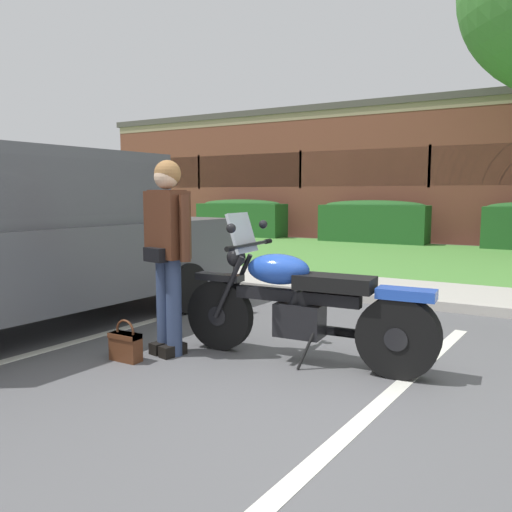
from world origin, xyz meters
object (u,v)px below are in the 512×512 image
at_px(handbag, 125,344).
at_px(hedge_left, 241,218).
at_px(parked_suv_adjacent, 21,238).
at_px(rider_person, 167,243).
at_px(brick_building, 460,176).
at_px(motorcycle, 311,306).
at_px(hedge_center_left, 373,221).

bearing_deg(handbag, hedge_left, 116.75).
relative_size(handbag, parked_suv_adjacent, 0.07).
xyz_separation_m(rider_person, parked_suv_adjacent, (-1.89, -0.07, -0.04)).
height_order(handbag, brick_building, brick_building).
relative_size(hedge_left, brick_building, 0.12).
bearing_deg(motorcycle, parked_suv_adjacent, -171.62).
distance_m(motorcycle, handbag, 1.61).
relative_size(rider_person, hedge_left, 0.58).
xyz_separation_m(parked_suv_adjacent, brick_building, (1.77, 17.44, 1.14)).
xyz_separation_m(rider_person, handbag, (-0.20, -0.34, -0.85)).
distance_m(rider_person, hedge_left, 12.26).
xyz_separation_m(hedge_left, brick_building, (5.69, 6.59, 1.45)).
bearing_deg(brick_building, hedge_left, -130.82).
relative_size(motorcycle, rider_person, 1.32).
bearing_deg(hedge_left, motorcycle, -56.05).
distance_m(handbag, brick_building, 17.82).
bearing_deg(hedge_center_left, parked_suv_adjacent, -92.47).
xyz_separation_m(motorcycle, hedge_left, (-7.00, 10.40, 0.16)).
bearing_deg(brick_building, handbag, -90.25).
relative_size(motorcycle, hedge_left, 0.76).
bearing_deg(rider_person, hedge_center_left, 97.53).
xyz_separation_m(motorcycle, handbag, (-1.39, -0.73, -0.34)).
height_order(motorcycle, parked_suv_adjacent, parked_suv_adjacent).
xyz_separation_m(rider_person, brick_building, (-0.12, 17.38, 1.11)).
xyz_separation_m(motorcycle, hedge_center_left, (-2.62, 10.40, 0.16)).
xyz_separation_m(hedge_center_left, brick_building, (1.30, 6.59, 1.45)).
bearing_deg(motorcycle, hedge_left, 123.95).
xyz_separation_m(parked_suv_adjacent, hedge_center_left, (0.47, 10.86, -0.30)).
distance_m(handbag, hedge_center_left, 11.21).
height_order(hedge_left, hedge_center_left, same).
bearing_deg(parked_suv_adjacent, motorcycle, 8.38).
relative_size(rider_person, brick_building, 0.07).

